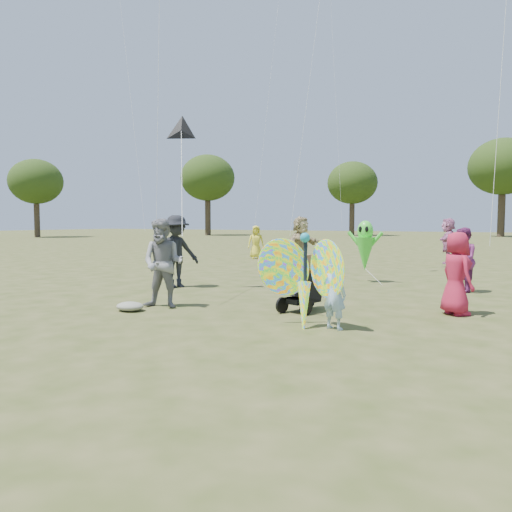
{
  "coord_description": "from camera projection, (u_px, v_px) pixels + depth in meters",
  "views": [
    {
      "loc": [
        3.96,
        -6.33,
        1.72
      ],
      "look_at": [
        -0.2,
        1.5,
        1.1
      ],
      "focal_mm": 35.0,
      "sensor_mm": 36.0,
      "label": 1
    }
  ],
  "objects": [
    {
      "name": "ground",
      "position": [
        221.0,
        335.0,
        7.55
      ],
      "size": [
        160.0,
        160.0,
        0.0
      ],
      "primitive_type": "plane",
      "color": "#51592B",
      "rests_on": "ground"
    },
    {
      "name": "child_girl",
      "position": [
        334.0,
        294.0,
        7.91
      ],
      "size": [
        0.47,
        0.36,
        1.13
      ],
      "primitive_type": "imported",
      "rotation": [
        0.0,
        0.0,
        2.88
      ],
      "color": "#99BCD9",
      "rests_on": "ground"
    },
    {
      "name": "adult_man",
      "position": [
        163.0,
        263.0,
        9.88
      ],
      "size": [
        1.01,
        0.87,
        1.77
      ],
      "primitive_type": "imported",
      "rotation": [
        0.0,
        0.0,
        0.27
      ],
      "color": "gray",
      "rests_on": "ground"
    },
    {
      "name": "grey_bag",
      "position": [
        130.0,
        306.0,
        9.56
      ],
      "size": [
        0.55,
        0.45,
        0.18
      ],
      "primitive_type": "ellipsoid",
      "color": "gray",
      "rests_on": "ground"
    },
    {
      "name": "crowd_a",
      "position": [
        456.0,
        273.0,
        9.13
      ],
      "size": [
        0.86,
        0.88,
        1.53
      ],
      "primitive_type": "imported",
      "rotation": [
        0.0,
        0.0,
        2.29
      ],
      "color": "#A81A36",
      "rests_on": "ground"
    },
    {
      "name": "crowd_b",
      "position": [
        176.0,
        251.0,
        12.91
      ],
      "size": [
        1.16,
        1.39,
        1.88
      ],
      "primitive_type": "imported",
      "rotation": [
        0.0,
        0.0,
        1.12
      ],
      "color": "black",
      "rests_on": "ground"
    },
    {
      "name": "crowd_d",
      "position": [
        301.0,
        245.0,
        16.28
      ],
      "size": [
        0.91,
        1.82,
        1.88
      ],
      "primitive_type": "imported",
      "rotation": [
        0.0,
        0.0,
        1.36
      ],
      "color": "tan",
      "rests_on": "ground"
    },
    {
      "name": "crowd_e",
      "position": [
        463.0,
        260.0,
        12.03
      ],
      "size": [
        0.74,
        0.87,
        1.57
      ],
      "primitive_type": "imported",
      "rotation": [
        0.0,
        0.0,
        4.91
      ],
      "color": "#72265E",
      "rests_on": "ground"
    },
    {
      "name": "crowd_g",
      "position": [
        256.0,
        242.0,
        22.88
      ],
      "size": [
        0.89,
        0.8,
        1.52
      ],
      "primitive_type": "imported",
      "rotation": [
        0.0,
        0.0,
        0.55
      ],
      "color": "yellow",
      "rests_on": "ground"
    },
    {
      "name": "crowd_j",
      "position": [
        448.0,
        241.0,
        20.16
      ],
      "size": [
        0.67,
        1.75,
        1.85
      ],
      "primitive_type": "imported",
      "rotation": [
        0.0,
        0.0,
        4.78
      ],
      "color": "#B56797",
      "rests_on": "ground"
    },
    {
      "name": "jogging_stroller",
      "position": [
        302.0,
        279.0,
        9.53
      ],
      "size": [
        0.72,
        1.13,
        1.09
      ],
      "rotation": [
        0.0,
        0.0,
        -0.34
      ],
      "color": "black",
      "rests_on": "ground"
    },
    {
      "name": "butterfly_kite",
      "position": [
        305.0,
        280.0,
        8.08
      ],
      "size": [
        1.74,
        0.75,
        1.74
      ],
      "color": "red",
      "rests_on": "ground"
    },
    {
      "name": "delta_kite_rig",
      "position": [
        181.0,
        132.0,
        12.2
      ],
      "size": [
        2.05,
        2.49,
        2.93
      ],
      "color": "black",
      "rests_on": "ground"
    },
    {
      "name": "alien_kite",
      "position": [
        365.0,
        248.0,
        14.0
      ],
      "size": [
        1.12,
        0.69,
        1.74
      ],
      "color": "#40E335",
      "rests_on": "ground"
    }
  ]
}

